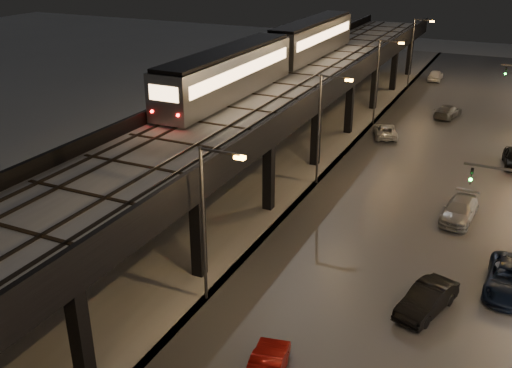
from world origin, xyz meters
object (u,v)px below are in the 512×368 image
at_px(car_mid_dark, 448,112).
at_px(car_onc_white, 460,211).
at_px(subway_train, 276,52).
at_px(car_onc_silver, 427,300).
at_px(car_far_white, 435,76).
at_px(car_onc_dark, 510,280).
at_px(car_mid_silver, 385,131).

height_order(car_mid_dark, car_onc_white, car_onc_white).
relative_size(subway_train, car_onc_white, 7.72).
bearing_deg(subway_train, car_onc_silver, -50.97).
relative_size(car_far_white, car_onc_dark, 0.78).
bearing_deg(car_onc_white, car_onc_silver, -85.88).
relative_size(car_onc_dark, car_onc_white, 1.12).
xyz_separation_m(subway_train, car_mid_dark, (14.71, 14.42, -7.80)).
bearing_deg(car_onc_dark, car_mid_silver, 119.58).
relative_size(car_far_white, car_onc_silver, 0.95).
xyz_separation_m(subway_train, car_onc_dark, (22.97, -19.53, -7.71)).
bearing_deg(car_onc_white, car_far_white, 106.22).
xyz_separation_m(subway_train, car_far_white, (10.47, 32.27, -7.74)).
bearing_deg(car_mid_silver, subway_train, 5.86).
xyz_separation_m(car_mid_dark, car_onc_silver, (4.35, -37.93, 0.07)).
relative_size(subway_train, car_far_white, 8.84).
relative_size(car_mid_silver, car_mid_dark, 0.97).
relative_size(car_mid_silver, car_onc_dark, 0.82).
xyz_separation_m(subway_train, car_onc_silver, (19.06, -23.51, -7.73)).
distance_m(car_far_white, car_onc_dark, 53.29).
bearing_deg(subway_train, car_mid_dark, 44.44).
height_order(car_mid_silver, car_far_white, car_far_white).
bearing_deg(car_mid_silver, car_onc_silver, 88.65).
distance_m(car_far_white, car_onc_white, 44.48).
bearing_deg(subway_train, car_onc_white, -30.55).
xyz_separation_m(car_mid_dark, car_onc_white, (4.51, -25.77, 0.04)).
bearing_deg(car_mid_silver, car_mid_dark, -134.70).
relative_size(car_mid_silver, car_onc_white, 0.92).
height_order(car_mid_dark, car_far_white, car_far_white).
bearing_deg(car_onc_white, car_mid_dark, 104.80).
distance_m(subway_train, car_far_white, 34.79).
bearing_deg(subway_train, car_far_white, 72.03).
distance_m(car_mid_dark, car_onc_dark, 34.95).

